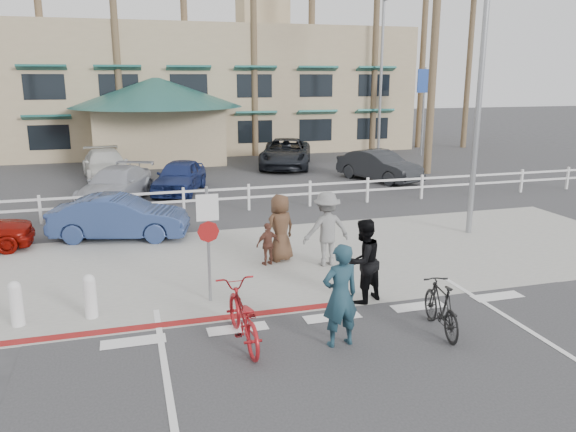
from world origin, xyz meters
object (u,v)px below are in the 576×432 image
object	(u,v)px
bike_black	(441,307)
car_white_sedan	(120,217)
bike_red	(242,316)
sign_post	(208,239)

from	to	relation	value
bike_black	car_white_sedan	size ratio (longest dim) A/B	0.42
bike_black	car_white_sedan	world-z (taller)	car_white_sedan
bike_red	car_white_sedan	bearing A→B (deg)	-76.91
sign_post	bike_black	size ratio (longest dim) A/B	1.67
sign_post	bike_red	size ratio (longest dim) A/B	1.37
bike_black	car_white_sedan	bearing A→B (deg)	-45.21
sign_post	car_white_sedan	size ratio (longest dim) A/B	0.71
bike_black	bike_red	bearing A→B (deg)	0.80
bike_red	car_white_sedan	size ratio (longest dim) A/B	0.52
sign_post	bike_red	world-z (taller)	sign_post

